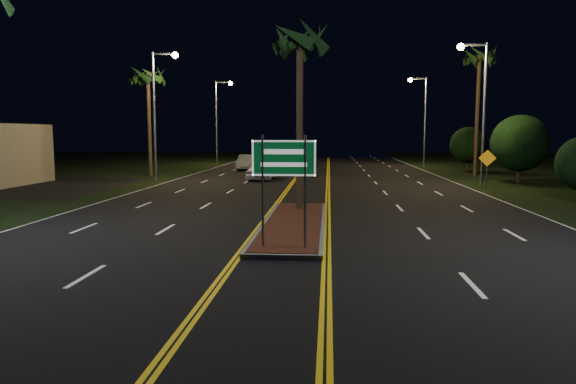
# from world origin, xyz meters

# --- Properties ---
(ground) EXTENTS (120.00, 120.00, 0.00)m
(ground) POSITION_xyz_m (0.00, 0.00, 0.00)
(ground) COLOR black
(ground) RESTS_ON ground
(median_island) EXTENTS (2.25, 10.25, 0.17)m
(median_island) POSITION_xyz_m (0.00, 7.00, 0.08)
(median_island) COLOR gray
(median_island) RESTS_ON ground
(highway_sign) EXTENTS (1.80, 0.08, 3.20)m
(highway_sign) POSITION_xyz_m (0.00, 2.80, 2.40)
(highway_sign) COLOR gray
(highway_sign) RESTS_ON ground
(streetlight_left_mid) EXTENTS (1.91, 0.44, 9.00)m
(streetlight_left_mid) POSITION_xyz_m (-10.61, 24.00, 5.66)
(streetlight_left_mid) COLOR gray
(streetlight_left_mid) RESTS_ON ground
(streetlight_left_far) EXTENTS (1.91, 0.44, 9.00)m
(streetlight_left_far) POSITION_xyz_m (-10.61, 44.00, 5.66)
(streetlight_left_far) COLOR gray
(streetlight_left_far) RESTS_ON ground
(streetlight_right_mid) EXTENTS (1.91, 0.44, 9.00)m
(streetlight_right_mid) POSITION_xyz_m (10.61, 22.00, 5.66)
(streetlight_right_mid) COLOR gray
(streetlight_right_mid) RESTS_ON ground
(streetlight_right_far) EXTENTS (1.91, 0.44, 9.00)m
(streetlight_right_far) POSITION_xyz_m (10.61, 42.00, 5.66)
(streetlight_right_far) COLOR gray
(streetlight_right_far) RESTS_ON ground
(palm_median) EXTENTS (2.40, 2.40, 8.30)m
(palm_median) POSITION_xyz_m (0.00, 10.50, 7.28)
(palm_median) COLOR #382819
(palm_median) RESTS_ON ground
(palm_left_far) EXTENTS (2.40, 2.40, 8.80)m
(palm_left_far) POSITION_xyz_m (-12.80, 28.00, 7.75)
(palm_left_far) COLOR #382819
(palm_left_far) RESTS_ON ground
(palm_right_far) EXTENTS (2.40, 2.40, 10.30)m
(palm_right_far) POSITION_xyz_m (12.80, 30.00, 9.14)
(palm_right_far) COLOR #382819
(palm_right_far) RESTS_ON ground
(shrub_mid) EXTENTS (3.78, 3.78, 4.62)m
(shrub_mid) POSITION_xyz_m (14.00, 24.00, 2.73)
(shrub_mid) COLOR #382819
(shrub_mid) RESTS_ON ground
(shrub_far) EXTENTS (3.24, 3.24, 3.96)m
(shrub_far) POSITION_xyz_m (13.80, 36.00, 2.34)
(shrub_far) COLOR #382819
(shrub_far) RESTS_ON ground
(car_near) EXTENTS (2.62, 5.55, 1.81)m
(car_near) POSITION_xyz_m (-3.62, 25.96, 0.91)
(car_near) COLOR silver
(car_near) RESTS_ON ground
(car_far) EXTENTS (2.10, 4.89, 1.63)m
(car_far) POSITION_xyz_m (-6.40, 36.13, 0.81)
(car_far) COLOR silver
(car_far) RESTS_ON ground
(warning_sign) EXTENTS (0.99, 0.28, 2.41)m
(warning_sign) POSITION_xyz_m (10.80, 20.27, 1.56)
(warning_sign) COLOR gray
(warning_sign) RESTS_ON ground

